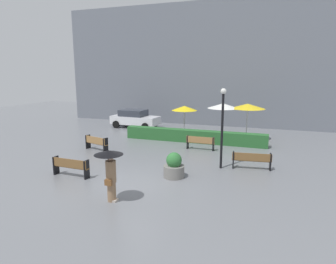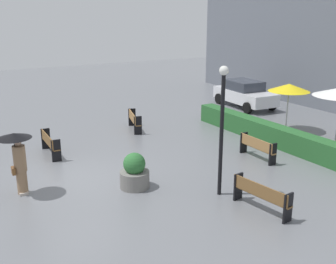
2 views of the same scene
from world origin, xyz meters
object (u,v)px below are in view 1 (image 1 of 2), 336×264
bench_near_left (70,166)px  patio_umbrella_white (223,106)px  bench_back_row (200,142)px  lamp_post (222,120)px  bench_far_right (252,159)px  parked_car (135,118)px  bench_far_left (96,142)px  planter_pot (174,167)px  patio_umbrella_yellow (184,108)px  patio_umbrella_yellow_far (248,106)px  pedestrian_with_umbrella (110,167)px

bench_near_left → patio_umbrella_white: patio_umbrella_white is taller
bench_back_row → lamp_post: bearing=-60.6°
bench_far_right → parked_car: (-10.48, 8.52, 0.31)m
bench_near_left → bench_far_left: bench_far_left is taller
bench_back_row → planter_pot: 5.24m
planter_pot → patio_umbrella_white: size_ratio=0.45×
planter_pot → bench_back_row: bearing=90.0°
patio_umbrella_yellow → bench_far_right: bearing=-51.1°
bench_back_row → planter_pot: size_ratio=1.51×
lamp_post → patio_umbrella_yellow: 8.12m
bench_far_left → patio_umbrella_yellow_far: bearing=35.7°
bench_far_left → pedestrian_with_umbrella: 7.79m
bench_far_left → lamp_post: (7.85, -0.92, 1.93)m
bench_near_left → planter_pot: size_ratio=1.60×
bench_far_left → patio_umbrella_white: (6.82, 5.90, 1.89)m
pedestrian_with_umbrella → bench_far_right: bearing=50.3°
bench_back_row → bench_far_left: size_ratio=1.01×
patio_umbrella_yellow_far → bench_near_left: bearing=-123.6°
lamp_post → planter_pot: bearing=-131.9°
bench_back_row → bench_far_right: (3.28, -2.88, 0.00)m
lamp_post → patio_umbrella_yellow_far: (0.66, 7.03, -0.02)m
parked_car → bench_far_left: bearing=-81.6°
pedestrian_with_umbrella → bench_back_row: bearing=80.7°
bench_near_left → parked_car: (-2.68, 12.38, 0.30)m
bench_far_right → patio_umbrella_yellow: (-5.44, 6.74, 1.59)m
bench_far_right → planter_pot: 4.04m
bench_far_right → patio_umbrella_yellow: 8.81m
bench_back_row → pedestrian_with_umbrella: bearing=-99.3°
bench_near_left → patio_umbrella_white: bearing=62.8°
bench_near_left → patio_umbrella_white: size_ratio=0.72×
bench_near_left → parked_car: bearing=102.2°
bench_near_left → bench_far_left: 4.69m
bench_far_left → patio_umbrella_white: 9.22m
planter_pot → lamp_post: bearing=48.1°
bench_near_left → pedestrian_with_umbrella: (3.14, -1.75, 0.81)m
bench_far_right → pedestrian_with_umbrella: pedestrian_with_umbrella is taller
bench_far_right → patio_umbrella_white: size_ratio=0.74×
bench_far_right → pedestrian_with_umbrella: size_ratio=0.97×
planter_pot → patio_umbrella_yellow_far: size_ratio=0.45×
bench_near_left → parked_car: 12.67m
bench_far_right → parked_car: 13.51m
bench_back_row → patio_umbrella_yellow_far: patio_umbrella_yellow_far is taller
planter_pot → patio_umbrella_white: bearing=84.9°
bench_far_left → patio_umbrella_yellow_far: 10.65m
bench_near_left → bench_far_left: (-1.50, 4.44, -0.00)m
bench_far_right → lamp_post: 2.45m
pedestrian_with_umbrella → patio_umbrella_yellow_far: 12.95m
bench_back_row → patio_umbrella_yellow_far: (2.47, 3.82, 1.92)m
bench_near_left → planter_pot: (4.53, 1.50, -0.01)m
lamp_post → patio_umbrella_white: (-1.02, 6.82, -0.03)m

